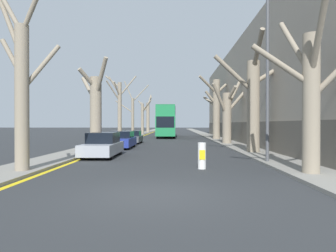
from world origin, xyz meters
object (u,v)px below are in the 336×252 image
(street_tree_left_2, at_px, (119,107))
(double_decker_bus, at_px, (167,120))
(street_tree_left_4, at_px, (143,117))
(street_tree_right_0, at_px, (311,92))
(parked_car_1, at_px, (122,140))
(street_tree_left_0, at_px, (22,82))
(street_tree_left_1, at_px, (95,108))
(street_tree_right_1, at_px, (253,101))
(street_tree_right_2, at_px, (227,114))
(traffic_bollard, at_px, (202,156))
(street_tree_left_5, at_px, (148,115))
(parked_car_0, at_px, (103,145))
(parked_car_2, at_px, (132,137))
(street_tree_right_3, at_px, (216,107))
(lamp_post, at_px, (266,66))
(street_tree_left_3, at_px, (133,114))

(street_tree_left_2, height_order, double_decker_bus, street_tree_left_2)
(street_tree_left_4, bearing_deg, street_tree_right_0, -75.73)
(street_tree_right_0, xyz_separation_m, parked_car_1, (-9.42, 12.78, -2.48))
(street_tree_left_0, bearing_deg, street_tree_left_1, 90.14)
(street_tree_left_0, bearing_deg, street_tree_right_0, -1.98)
(street_tree_right_1, relative_size, double_decker_bus, 0.66)
(street_tree_right_2, distance_m, parked_car_1, 10.60)
(street_tree_left_2, xyz_separation_m, street_tree_right_0, (11.45, -22.43, -0.73))
(street_tree_right_1, relative_size, traffic_bollard, 6.63)
(street_tree_left_4, relative_size, street_tree_left_5, 0.75)
(street_tree_right_0, height_order, parked_car_0, street_tree_right_0)
(street_tree_right_2, relative_size, parked_car_1, 1.36)
(street_tree_right_0, bearing_deg, parked_car_2, 116.80)
(street_tree_right_1, xyz_separation_m, parked_car_0, (-9.46, -1.99, -2.79))
(street_tree_right_2, bearing_deg, street_tree_left_4, 112.70)
(street_tree_left_1, relative_size, street_tree_right_3, 0.87)
(street_tree_right_0, height_order, street_tree_right_3, street_tree_right_3)
(street_tree_left_0, distance_m, lamp_post, 11.04)
(street_tree_left_5, xyz_separation_m, traffic_bollard, (7.30, -53.43, -3.29))
(street_tree_left_2, xyz_separation_m, street_tree_left_4, (0.37, 21.10, -0.68))
(street_tree_left_1, bearing_deg, street_tree_right_3, 52.78)
(street_tree_left_3, distance_m, double_decker_bus, 5.15)
(street_tree_left_0, bearing_deg, street_tree_left_3, 90.49)
(street_tree_right_3, height_order, parked_car_0, street_tree_right_3)
(street_tree_right_1, bearing_deg, street_tree_right_0, -90.21)
(street_tree_left_3, bearing_deg, street_tree_left_0, -89.51)
(street_tree_right_0, xyz_separation_m, parked_car_2, (-9.42, 18.66, -2.52))
(double_decker_bus, height_order, parked_car_1, double_decker_bus)
(street_tree_left_5, distance_m, street_tree_right_1, 48.02)
(street_tree_left_0, relative_size, street_tree_right_3, 1.08)
(street_tree_right_3, bearing_deg, street_tree_right_0, -89.84)
(street_tree_left_2, xyz_separation_m, street_tree_left_5, (0.22, 32.69, -0.01))
(double_decker_bus, distance_m, parked_car_0, 26.33)
(street_tree_left_5, xyz_separation_m, parked_car_2, (1.80, -36.46, -3.25))
(lamp_post, bearing_deg, street_tree_left_1, 143.30)
(street_tree_right_2, bearing_deg, parked_car_2, 172.03)
(street_tree_left_4, height_order, parked_car_1, street_tree_left_4)
(street_tree_right_0, relative_size, parked_car_1, 1.42)
(parked_car_0, distance_m, parked_car_1, 6.34)
(street_tree_right_0, relative_size, traffic_bollard, 5.59)
(street_tree_left_0, height_order, lamp_post, lamp_post)
(parked_car_2, distance_m, traffic_bollard, 17.84)
(street_tree_left_0, xyz_separation_m, traffic_bollard, (7.24, 1.30, -3.06))
(street_tree_left_1, bearing_deg, street_tree_left_4, 89.79)
(street_tree_left_3, distance_m, parked_car_1, 20.34)
(lamp_post, distance_m, traffic_bollard, 5.65)
(street_tree_left_3, relative_size, traffic_bollard, 7.32)
(street_tree_right_2, xyz_separation_m, traffic_bollard, (-3.80, -15.67, -2.31))
(street_tree_right_2, height_order, double_decker_bus, street_tree_right_2)
(street_tree_right_3, xyz_separation_m, traffic_bollard, (-3.85, -24.33, -3.48))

